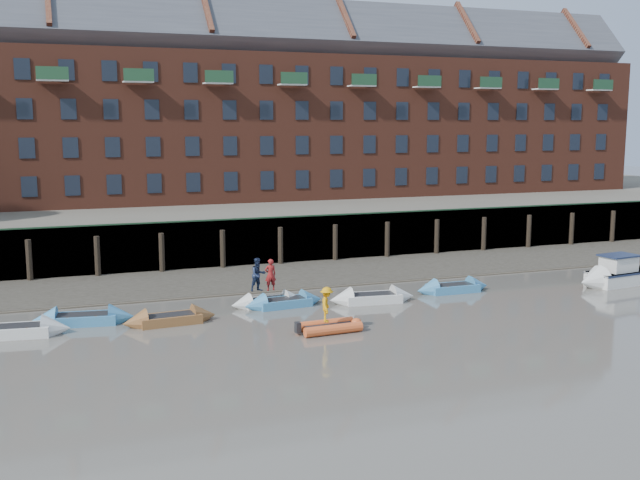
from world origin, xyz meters
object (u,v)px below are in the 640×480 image
rowboat_0 (14,331)px  motor_launch (611,276)px  rowboat_1 (83,319)px  rowboat_2 (170,319)px  rowboat_3 (268,302)px  rib_tender (332,326)px  person_rower_b (258,275)px  person_rower_a (270,275)px  rowboat_4 (284,303)px  rowboat_6 (453,288)px  person_rib_crew (327,305)px  rowboat_5 (372,298)px

rowboat_0 → motor_launch: (33.15, -0.51, 0.34)m
rowboat_1 → rowboat_2: rowboat_1 is taller
rowboat_3 → rib_tender: bearing=-82.1°
rowboat_1 → motor_launch: (30.07, -1.65, 0.34)m
rowboat_3 → motor_launch: 20.79m
rowboat_1 → person_rower_b: size_ratio=2.80×
rowboat_2 → rowboat_3: bearing=14.8°
rowboat_0 → person_rower_b: size_ratio=2.86×
motor_launch → person_rower_b: size_ratio=3.27×
person_rower_a → rowboat_1: bearing=2.2°
rowboat_1 → person_rower_b: bearing=12.3°
rowboat_2 → person_rower_a: (5.63, 1.99, 1.41)m
rib_tender → motor_launch: size_ratio=0.54×
rib_tender → rowboat_1: bearing=150.8°
rowboat_4 → person_rower_b: size_ratio=2.51×
person_rower_a → rowboat_2: bearing=18.2°
rowboat_1 → rowboat_6: (20.28, 0.01, -0.02)m
rowboat_4 → rib_tender: bearing=-87.6°
rowboat_1 → motor_launch: size_ratio=0.86×
rowboat_3 → person_rib_crew: person_rib_crew is taller
rowboat_0 → person_rower_a: size_ratio=2.99×
rowboat_4 → rib_tender: (0.71, -5.27, 0.01)m
rowboat_5 → rowboat_6: rowboat_5 is taller
rowboat_5 → rowboat_4: bearing=177.8°
rowboat_1 → person_rib_crew: bearing=-18.7°
person_rower_a → rowboat_3: bearing=24.7°
rowboat_3 → rowboat_1: bearing=177.0°
rowboat_0 → person_rib_crew: person_rib_crew is taller
rib_tender → person_rower_a: bearing=98.9°
rowboat_3 → rowboat_6: 10.90m
rowboat_0 → rowboat_3: (12.47, 1.65, -0.04)m
person_rib_crew → rowboat_5: bearing=-20.4°
motor_launch → person_rib_crew: (-19.51, -3.71, 0.73)m
person_rower_b → person_rib_crew: person_rower_b is taller
rowboat_4 → person_rib_crew: bearing=-90.6°
rowboat_2 → rowboat_5: size_ratio=0.95×
motor_launch → rowboat_1: bearing=-11.0°
rowboat_0 → rowboat_1: (3.08, 1.14, -0.01)m
rowboat_2 → rowboat_4: 6.33m
rowboat_5 → person_rower_a: (-5.33, 1.30, 1.40)m
rowboat_4 → motor_launch: motor_launch is taller
rowboat_5 → rowboat_2: bearing=-170.3°
rowboat_5 → motor_launch: 15.19m
rowboat_5 → person_rib_crew: person_rib_crew is taller
motor_launch → rowboat_4: bearing=-12.6°
motor_launch → rowboat_3: bearing=-13.8°
rowboat_0 → person_rib_crew: (13.64, -4.22, 1.07)m
rowboat_2 → rowboat_3: rowboat_2 is taller
rowboat_4 → person_rower_b: bearing=146.6°
rowboat_6 → rib_tender: size_ratio=1.45×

